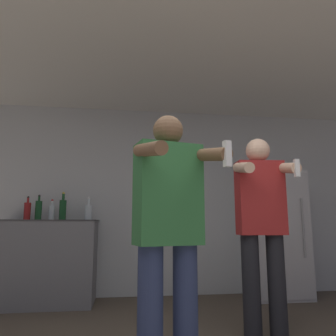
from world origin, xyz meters
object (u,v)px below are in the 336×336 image
at_px(bottle_tall_gin, 88,211).
at_px(person_woman_foreground, 169,232).
at_px(bottle_dark_rum, 63,209).
at_px(person_man_side, 262,223).
at_px(bottle_short_whiskey, 38,210).
at_px(refrigerator, 274,234).
at_px(bottle_red_label, 27,211).
at_px(bottle_clear_vodka, 52,212).

xyz_separation_m(bottle_tall_gin, person_woman_foreground, (0.71, -2.30, -0.20)).
bearing_deg(bottle_dark_rum, person_man_side, -38.78).
bearing_deg(bottle_short_whiskey, refrigerator, -0.96).
relative_size(bottle_red_label, person_woman_foreground, 0.18).
distance_m(bottle_tall_gin, person_woman_foreground, 2.41).
bearing_deg(bottle_dark_rum, refrigerator, -1.06).
relative_size(refrigerator, bottle_tall_gin, 5.56).
height_order(bottle_tall_gin, person_man_side, person_man_side).
height_order(bottle_red_label, person_man_side, person_man_side).
height_order(refrigerator, bottle_tall_gin, refrigerator).
xyz_separation_m(refrigerator, bottle_clear_vodka, (-2.89, 0.05, 0.27)).
bearing_deg(bottle_red_label, person_woman_foreground, -57.90).
bearing_deg(person_man_side, bottle_dark_rum, 141.22).
bearing_deg(person_woman_foreground, bottle_tall_gin, 107.05).
xyz_separation_m(bottle_clear_vodka, person_man_side, (2.06, -1.55, -0.14)).
distance_m(bottle_dark_rum, person_man_side, 2.48).
relative_size(bottle_clear_vodka, bottle_red_label, 0.88).
distance_m(bottle_dark_rum, bottle_clear_vodka, 0.14).
bearing_deg(bottle_tall_gin, bottle_short_whiskey, 180.00).
height_order(bottle_red_label, person_woman_foreground, person_woman_foreground).
xyz_separation_m(bottle_short_whiskey, bottle_red_label, (-0.13, 0.00, -0.01)).
relative_size(bottle_dark_rum, bottle_red_label, 1.20).
bearing_deg(bottle_clear_vodka, refrigerator, -1.01).
bearing_deg(bottle_tall_gin, bottle_clear_vodka, -180.00).
relative_size(bottle_tall_gin, person_woman_foreground, 0.18).
bearing_deg(bottle_red_label, refrigerator, -0.92).
distance_m(refrigerator, bottle_clear_vodka, 2.90).
relative_size(bottle_tall_gin, bottle_dark_rum, 0.83).
relative_size(bottle_dark_rum, person_man_side, 0.21).
relative_size(bottle_clear_vodka, person_woman_foreground, 0.16).
distance_m(bottle_clear_vodka, person_man_side, 2.58).
height_order(refrigerator, bottle_short_whiskey, refrigerator).
distance_m(bottle_clear_vodka, bottle_short_whiskey, 0.16).
distance_m(bottle_clear_vodka, person_woman_foreground, 2.58).
bearing_deg(bottle_dark_rum, bottle_tall_gin, 0.00).
relative_size(bottle_short_whiskey, person_man_side, 0.18).
relative_size(bottle_short_whiskey, bottle_red_label, 1.07).
distance_m(refrigerator, person_woman_foreground, 2.84).
bearing_deg(refrigerator, bottle_dark_rum, 178.94).
height_order(bottle_clear_vodka, bottle_short_whiskey, bottle_short_whiskey).
distance_m(bottle_short_whiskey, bottle_red_label, 0.13).
distance_m(bottle_dark_rum, person_woman_foreground, 2.53).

